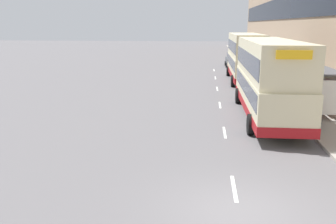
{
  "coord_description": "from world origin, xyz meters",
  "views": [
    {
      "loc": [
        -1.01,
        -9.73,
        5.11
      ],
      "look_at": [
        -3.98,
        20.12,
        -1.92
      ],
      "focal_mm": 40.0,
      "sensor_mm": 36.0,
      "label": 1
    }
  ],
  "objects": [
    {
      "name": "pedestrian_at_shelter",
      "position": [
        6.43,
        11.9,
        1.01
      ],
      "size": [
        0.34,
        0.34,
        1.71
      ],
      "color": "#23232D",
      "rests_on": "ground_plane"
    },
    {
      "name": "double_decker_bus_near",
      "position": [
        2.48,
        11.19,
        2.29
      ],
      "size": [
        2.85,
        11.35,
        4.3
      ],
      "color": "beige",
      "rests_on": "ground_plane"
    },
    {
      "name": "ground_plane",
      "position": [
        0.0,
        0.0,
        0.0
      ],
      "size": [
        220.0,
        220.0,
        0.0
      ],
      "primitive_type": "plane",
      "color": "#5B595B"
    },
    {
      "name": "lane_mark_4",
      "position": [
        0.0,
        27.04,
        0.01
      ],
      "size": [
        0.12,
        2.0,
        0.01
      ],
      "color": "silver",
      "rests_on": "ground_plane"
    },
    {
      "name": "lane_mark_0",
      "position": [
        0.0,
        1.51,
        0.01
      ],
      "size": [
        0.12,
        2.0,
        0.01
      ],
      "color": "silver",
      "rests_on": "ground_plane"
    },
    {
      "name": "pavement",
      "position": [
        6.5,
        38.5,
        0.07
      ],
      "size": [
        5.0,
        93.0,
        0.14
      ],
      "color": "gray",
      "rests_on": "ground_plane"
    },
    {
      "name": "litter_bin",
      "position": [
        4.55,
        9.08,
        0.67
      ],
      "size": [
        0.55,
        0.55,
        1.05
      ],
      "color": "black",
      "rests_on": "ground_plane"
    },
    {
      "name": "lane_mark_5",
      "position": [
        0.0,
        33.42,
        0.01
      ],
      "size": [
        0.12,
        2.0,
        0.01
      ],
      "color": "silver",
      "rests_on": "ground_plane"
    },
    {
      "name": "car_0",
      "position": [
        2.49,
        37.47,
        0.85
      ],
      "size": [
        2.08,
        4.06,
        1.72
      ],
      "color": "#4C5156",
      "rests_on": "ground_plane"
    },
    {
      "name": "lane_mark_2",
      "position": [
        0.0,
        14.27,
        0.01
      ],
      "size": [
        0.12,
        2.0,
        0.01
      ],
      "color": "silver",
      "rests_on": "ground_plane"
    },
    {
      "name": "pedestrian_2",
      "position": [
        6.64,
        16.53,
        1.03
      ],
      "size": [
        0.34,
        0.34,
        1.74
      ],
      "color": "#23232D",
      "rests_on": "ground_plane"
    },
    {
      "name": "lane_mark_1",
      "position": [
        0.0,
        7.89,
        0.01
      ],
      "size": [
        0.12,
        2.0,
        0.01
      ],
      "color": "silver",
      "rests_on": "ground_plane"
    },
    {
      "name": "bus_shelter",
      "position": [
        5.77,
        11.78,
        1.88
      ],
      "size": [
        1.6,
        4.2,
        2.48
      ],
      "color": "#4C4C51",
      "rests_on": "ground_plane"
    },
    {
      "name": "double_decker_bus_ahead",
      "position": [
        2.59,
        25.08,
        2.28
      ],
      "size": [
        2.85,
        10.76,
        4.3
      ],
      "color": "beige",
      "rests_on": "ground_plane"
    },
    {
      "name": "pedestrian_1",
      "position": [
        5.44,
        14.26,
        0.94
      ],
      "size": [
        0.31,
        0.31,
        1.57
      ],
      "color": "#23232D",
      "rests_on": "ground_plane"
    },
    {
      "name": "lane_mark_3",
      "position": [
        0.0,
        20.66,
        0.01
      ],
      "size": [
        0.12,
        2.0,
        0.01
      ],
      "color": "silver",
      "rests_on": "ground_plane"
    }
  ]
}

